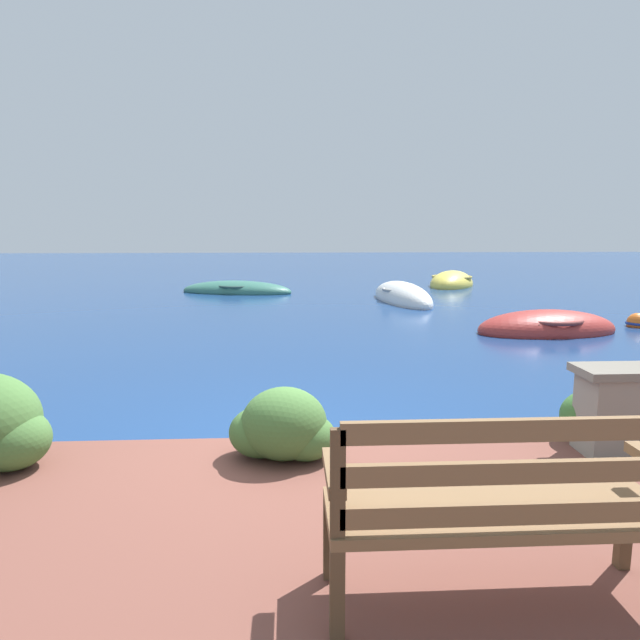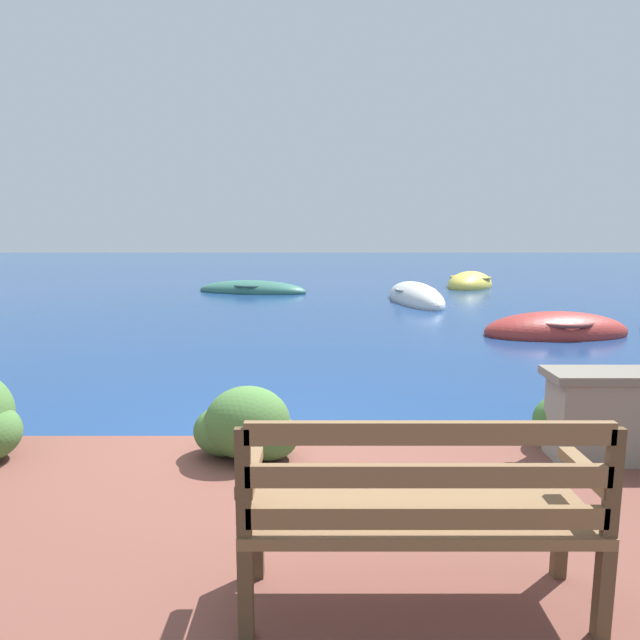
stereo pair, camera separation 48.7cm
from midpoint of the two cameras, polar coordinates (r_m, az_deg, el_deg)
ground_plane at (r=4.79m, az=-2.63°, el=-13.99°), size 80.00×80.00×0.00m
park_bench at (r=2.63m, az=15.42°, el=-17.80°), size 1.52×0.48×0.93m
hedge_clump_left at (r=4.23m, az=-4.12°, el=-10.64°), size 0.78×0.56×0.53m
hedge_clump_centre at (r=4.92m, az=28.38°, el=-8.56°), size 0.87×0.63×0.59m
rowboat_nearest at (r=11.07m, az=23.63°, el=-1.05°), size 2.72×1.51×0.73m
rowboat_mid at (r=14.92m, az=10.40°, el=2.07°), size 1.50×3.47×0.88m
rowboat_far at (r=16.98m, az=-6.04°, el=2.95°), size 3.49×1.94×0.62m
rowboat_outer at (r=19.10m, az=15.43°, el=3.43°), size 2.30×2.77×0.89m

